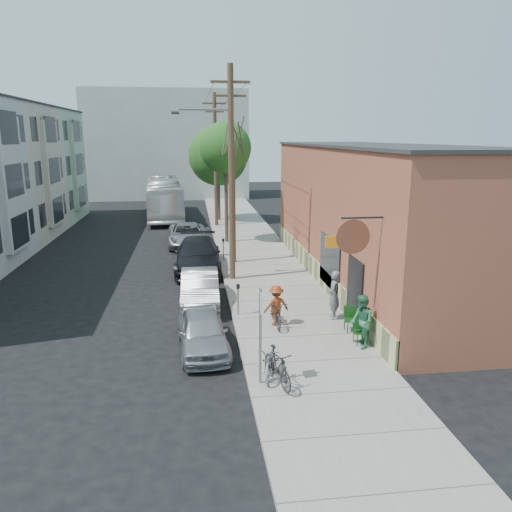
{
  "coord_description": "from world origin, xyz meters",
  "views": [
    {
      "loc": [
        0.58,
        -18.01,
        6.97
      ],
      "look_at": [
        3.48,
        4.53,
        1.5
      ],
      "focal_mm": 35.0,
      "sensor_mm": 36.0,
      "label": 1
    }
  ],
  "objects": [
    {
      "name": "end_cap_building",
      "position": [
        -2.0,
        42.0,
        6.0
      ],
      "size": [
        18.0,
        8.0,
        12.0
      ],
      "primitive_type": "cube",
      "color": "#B4B5AF",
      "rests_on": "ground"
    },
    {
      "name": "patron_grey",
      "position": [
        5.82,
        -0.44,
        1.09
      ],
      "size": [
        0.65,
        0.8,
        1.88
      ],
      "primitive_type": "imported",
      "rotation": [
        0.0,
        0.0,
        -1.91
      ],
      "color": "slate",
      "rests_on": "sidewalk"
    },
    {
      "name": "parked_bike_b",
      "position": [
        2.71,
        -4.73,
        0.63
      ],
      "size": [
        1.1,
        1.93,
        0.96
      ],
      "primitive_type": "imported",
      "rotation": [
        0.0,
        0.0,
        -0.27
      ],
      "color": "gray",
      "rests_on": "sidewalk"
    },
    {
      "name": "patio_chair_b",
      "position": [
        6.11,
        -1.8,
        0.59
      ],
      "size": [
        0.64,
        0.64,
        0.88
      ],
      "primitive_type": null,
      "rotation": [
        0.0,
        0.0,
        -0.34
      ],
      "color": "#103910",
      "rests_on": "sidewalk"
    },
    {
      "name": "sidewalk",
      "position": [
        4.25,
        11.0,
        0.07
      ],
      "size": [
        4.5,
        58.0,
        0.15
      ],
      "primitive_type": "cube",
      "color": "gray",
      "rests_on": "ground"
    },
    {
      "name": "cafe_building",
      "position": [
        8.99,
        4.99,
        3.3
      ],
      "size": [
        6.6,
        20.2,
        6.61
      ],
      "color": "#964D37",
      "rests_on": "ground"
    },
    {
      "name": "tree_bare",
      "position": [
        2.8,
        8.89,
        3.23
      ],
      "size": [
        0.24,
        0.24,
        6.17
      ],
      "color": "#44392C",
      "rests_on": "sidewalk"
    },
    {
      "name": "cyclist",
      "position": [
        3.54,
        -0.83,
        0.91
      ],
      "size": [
        1.08,
        0.78,
        1.51
      ],
      "primitive_type": "imported",
      "rotation": [
        0.0,
        0.0,
        3.38
      ],
      "color": "maroon",
      "rests_on": "sidewalk"
    },
    {
      "name": "cyclist_bike",
      "position": [
        3.54,
        -0.83,
        0.64
      ],
      "size": [
        0.65,
        1.86,
        0.98
      ],
      "primitive_type": "imported",
      "rotation": [
        0.0,
        0.0,
        0.0
      ],
      "color": "black",
      "rests_on": "sidewalk"
    },
    {
      "name": "car_1",
      "position": [
        0.8,
        2.2,
        0.73
      ],
      "size": [
        1.6,
        4.44,
        1.46
      ],
      "primitive_type": "imported",
      "rotation": [
        0.0,
        0.0,
        -0.01
      ],
      "color": "gray",
      "rests_on": "ground"
    },
    {
      "name": "sign_post",
      "position": [
        2.35,
        -5.2,
        1.83
      ],
      "size": [
        0.07,
        0.45,
        2.8
      ],
      "color": "slate",
      "rests_on": "sidewalk"
    },
    {
      "name": "ground",
      "position": [
        0.0,
        0.0,
        0.0
      ],
      "size": [
        120.0,
        120.0,
        0.0
      ],
      "primitive_type": "plane",
      "color": "black"
    },
    {
      "name": "bus",
      "position": [
        -1.83,
        26.26,
        1.7
      ],
      "size": [
        3.69,
        12.39,
        3.4
      ],
      "primitive_type": "imported",
      "rotation": [
        0.0,
        0.0,
        0.07
      ],
      "color": "white",
      "rests_on": "ground"
    },
    {
      "name": "car_3",
      "position": [
        0.2,
        14.11,
        0.72
      ],
      "size": [
        2.54,
        5.27,
        1.45
      ],
      "primitive_type": "imported",
      "rotation": [
        0.0,
        0.0,
        0.03
      ],
      "color": "gray",
      "rests_on": "ground"
    },
    {
      "name": "car_0",
      "position": [
        0.8,
        -2.46,
        0.66
      ],
      "size": [
        1.81,
        3.99,
        1.33
      ],
      "primitive_type": "imported",
      "rotation": [
        0.0,
        0.0,
        0.06
      ],
      "color": "#9B9CA2",
      "rests_on": "ground"
    },
    {
      "name": "tree_leafy_mid",
      "position": [
        2.8,
        14.44,
        6.23
      ],
      "size": [
        3.3,
        3.3,
        7.76
      ],
      "color": "#44392C",
      "rests_on": "sidewalk"
    },
    {
      "name": "utility_pole_near",
      "position": [
        2.39,
        5.57,
        5.41
      ],
      "size": [
        3.57,
        0.28,
        10.0
      ],
      "color": "#503A28",
      "rests_on": "sidewalk"
    },
    {
      "name": "patio_chair_a",
      "position": [
        6.08,
        -2.94,
        0.59
      ],
      "size": [
        0.65,
        0.65,
        0.88
      ],
      "primitive_type": null,
      "rotation": [
        0.0,
        0.0,
        -0.37
      ],
      "color": "#103910",
      "rests_on": "sidewalk"
    },
    {
      "name": "parking_meter_near",
      "position": [
        2.25,
        0.43,
        0.98
      ],
      "size": [
        0.14,
        0.14,
        1.24
      ],
      "color": "slate",
      "rests_on": "sidewalk"
    },
    {
      "name": "parked_bike_a",
      "position": [
        2.82,
        -5.33,
        0.68
      ],
      "size": [
        0.93,
        1.83,
        1.06
      ],
      "primitive_type": "imported",
      "rotation": [
        0.0,
        0.0,
        0.26
      ],
      "color": "black",
      "rests_on": "sidewalk"
    },
    {
      "name": "patron_green",
      "position": [
        5.99,
        -3.17,
        1.04
      ],
      "size": [
        0.72,
        0.9,
        1.79
      ],
      "primitive_type": "imported",
      "rotation": [
        0.0,
        0.0,
        -1.62
      ],
      "color": "#2D714C",
      "rests_on": "sidewalk"
    },
    {
      "name": "utility_pole_far",
      "position": [
        2.45,
        20.85,
        5.34
      ],
      "size": [
        1.8,
        0.28,
        10.0
      ],
      "color": "#503A28",
      "rests_on": "sidewalk"
    },
    {
      "name": "car_2",
      "position": [
        0.8,
        7.8,
        0.84
      ],
      "size": [
        2.46,
        5.82,
        1.68
      ],
      "primitive_type": "imported",
      "rotation": [
        0.0,
        0.0,
        -0.02
      ],
      "color": "black",
      "rests_on": "ground"
    },
    {
      "name": "parking_meter_far",
      "position": [
        2.25,
        9.37,
        0.98
      ],
      "size": [
        0.14,
        0.14,
        1.24
      ],
      "color": "slate",
      "rests_on": "sidewalk"
    },
    {
      "name": "tree_leafy_far",
      "position": [
        2.8,
        23.52,
        5.4
      ],
      "size": [
        4.83,
        4.83,
        7.67
      ],
      "color": "#44392C",
      "rests_on": "sidewalk"
    }
  ]
}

